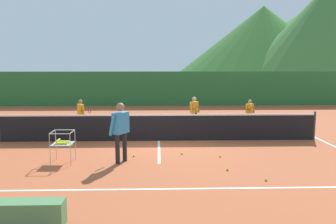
{
  "coord_description": "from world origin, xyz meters",
  "views": [
    {
      "loc": [
        -0.03,
        -12.21,
        2.83
      ],
      "look_at": [
        0.31,
        -0.83,
        1.17
      ],
      "focal_mm": 36.76,
      "sensor_mm": 36.0,
      "label": 1
    }
  ],
  "objects_px": {
    "student_0": "(81,111)",
    "student_1": "(194,109)",
    "courtside_bench": "(21,214)",
    "tennis_net": "(159,127)",
    "tennis_ball_0": "(228,169)",
    "tennis_ball_3": "(182,153)",
    "tennis_ball_7": "(73,146)",
    "tennis_ball_8": "(266,179)",
    "student_2": "(250,110)",
    "instructor": "(121,127)",
    "ball_cart": "(62,142)",
    "tennis_ball_2": "(134,156)",
    "tennis_ball_5": "(220,156)"
  },
  "relations": [
    {
      "from": "tennis_net",
      "to": "tennis_ball_0",
      "type": "bearing_deg",
      "value": -62.85
    },
    {
      "from": "ball_cart",
      "to": "courtside_bench",
      "type": "bearing_deg",
      "value": -85.2
    },
    {
      "from": "tennis_net",
      "to": "student_0",
      "type": "relative_size",
      "value": 9.08
    },
    {
      "from": "student_0",
      "to": "student_1",
      "type": "xyz_separation_m",
      "value": [
        4.82,
        0.09,
        0.06
      ]
    },
    {
      "from": "ball_cart",
      "to": "tennis_ball_0",
      "type": "height_order",
      "value": "ball_cart"
    },
    {
      "from": "instructor",
      "to": "tennis_ball_3",
      "type": "bearing_deg",
      "value": 23.81
    },
    {
      "from": "student_2",
      "to": "tennis_ball_2",
      "type": "xyz_separation_m",
      "value": [
        -4.79,
        -4.82,
        -0.68
      ]
    },
    {
      "from": "tennis_ball_2",
      "to": "tennis_ball_3",
      "type": "height_order",
      "value": "same"
    },
    {
      "from": "student_0",
      "to": "student_1",
      "type": "bearing_deg",
      "value": 1.12
    },
    {
      "from": "tennis_ball_2",
      "to": "instructor",
      "type": "bearing_deg",
      "value": -119.28
    },
    {
      "from": "instructor",
      "to": "tennis_ball_7",
      "type": "height_order",
      "value": "instructor"
    },
    {
      "from": "tennis_ball_2",
      "to": "tennis_ball_8",
      "type": "distance_m",
      "value": 4.01
    },
    {
      "from": "tennis_ball_7",
      "to": "courtside_bench",
      "type": "distance_m",
      "value": 5.74
    },
    {
      "from": "student_0",
      "to": "student_1",
      "type": "relative_size",
      "value": 0.93
    },
    {
      "from": "tennis_ball_5",
      "to": "tennis_ball_0",
      "type": "bearing_deg",
      "value": -91.56
    },
    {
      "from": "instructor",
      "to": "tennis_ball_5",
      "type": "distance_m",
      "value": 3.11
    },
    {
      "from": "student_1",
      "to": "tennis_ball_5",
      "type": "xyz_separation_m",
      "value": [
        0.3,
        -4.64,
        -0.78
      ]
    },
    {
      "from": "tennis_ball_7",
      "to": "tennis_ball_8",
      "type": "xyz_separation_m",
      "value": [
        5.49,
        -3.54,
        0.0
      ]
    },
    {
      "from": "tennis_ball_2",
      "to": "tennis_ball_3",
      "type": "distance_m",
      "value": 1.49
    },
    {
      "from": "tennis_ball_0",
      "to": "instructor",
      "type": "bearing_deg",
      "value": 163.74
    },
    {
      "from": "ball_cart",
      "to": "tennis_ball_7",
      "type": "xyz_separation_m",
      "value": [
        -0.18,
        1.85,
        -0.55
      ]
    },
    {
      "from": "tennis_ball_0",
      "to": "tennis_ball_7",
      "type": "distance_m",
      "value": 5.45
    },
    {
      "from": "student_1",
      "to": "tennis_ball_7",
      "type": "relative_size",
      "value": 19.96
    },
    {
      "from": "instructor",
      "to": "courtside_bench",
      "type": "height_order",
      "value": "instructor"
    },
    {
      "from": "student_2",
      "to": "ball_cart",
      "type": "bearing_deg",
      "value": -141.58
    },
    {
      "from": "student_0",
      "to": "tennis_ball_0",
      "type": "bearing_deg",
      "value": -48.82
    },
    {
      "from": "tennis_ball_3",
      "to": "student_2",
      "type": "bearing_deg",
      "value": 54.18
    },
    {
      "from": "instructor",
      "to": "tennis_ball_0",
      "type": "relative_size",
      "value": 25.1
    },
    {
      "from": "instructor",
      "to": "courtside_bench",
      "type": "xyz_separation_m",
      "value": [
        -1.33,
        -3.84,
        -0.79
      ]
    },
    {
      "from": "tennis_ball_0",
      "to": "courtside_bench",
      "type": "height_order",
      "value": "courtside_bench"
    },
    {
      "from": "student_1",
      "to": "tennis_ball_3",
      "type": "bearing_deg",
      "value": -100.92
    },
    {
      "from": "student_2",
      "to": "courtside_bench",
      "type": "height_order",
      "value": "student_2"
    },
    {
      "from": "tennis_ball_0",
      "to": "tennis_ball_7",
      "type": "xyz_separation_m",
      "value": [
        -4.72,
        2.72,
        0.0
      ]
    },
    {
      "from": "student_2",
      "to": "tennis_ball_7",
      "type": "distance_m",
      "value": 7.82
    },
    {
      "from": "tennis_ball_5",
      "to": "tennis_ball_8",
      "type": "xyz_separation_m",
      "value": [
        0.73,
        -2.09,
        0.0
      ]
    },
    {
      "from": "tennis_net",
      "to": "student_2",
      "type": "bearing_deg",
      "value": 33.96
    },
    {
      "from": "tennis_ball_8",
      "to": "courtside_bench",
      "type": "relative_size",
      "value": 0.05
    },
    {
      "from": "tennis_ball_0",
      "to": "tennis_ball_2",
      "type": "bearing_deg",
      "value": 151.19
    },
    {
      "from": "tennis_ball_0",
      "to": "tennis_ball_3",
      "type": "relative_size",
      "value": 1.0
    },
    {
      "from": "tennis_net",
      "to": "tennis_ball_0",
      "type": "xyz_separation_m",
      "value": [
        1.8,
        -3.52,
        -0.47
      ]
    },
    {
      "from": "tennis_ball_3",
      "to": "tennis_ball_8",
      "type": "height_order",
      "value": "same"
    },
    {
      "from": "tennis_net",
      "to": "student_2",
      "type": "relative_size",
      "value": 9.62
    },
    {
      "from": "tennis_ball_3",
      "to": "tennis_ball_0",
      "type": "bearing_deg",
      "value": -56.19
    },
    {
      "from": "instructor",
      "to": "courtside_bench",
      "type": "distance_m",
      "value": 4.14
    },
    {
      "from": "student_1",
      "to": "tennis_ball_8",
      "type": "height_order",
      "value": "student_1"
    },
    {
      "from": "tennis_ball_5",
      "to": "tennis_ball_7",
      "type": "height_order",
      "value": "same"
    },
    {
      "from": "tennis_net",
      "to": "tennis_ball_7",
      "type": "height_order",
      "value": "tennis_net"
    },
    {
      "from": "student_2",
      "to": "instructor",
      "type": "bearing_deg",
      "value": -133.49
    },
    {
      "from": "courtside_bench",
      "to": "tennis_net",
      "type": "bearing_deg",
      "value": 69.68
    },
    {
      "from": "tennis_net",
      "to": "student_1",
      "type": "bearing_deg",
      "value": 57.35
    }
  ]
}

